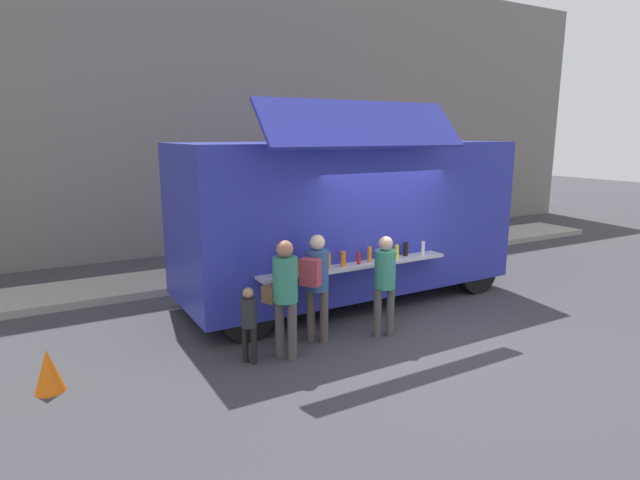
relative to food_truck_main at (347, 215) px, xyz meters
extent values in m
plane|color=#38383D|center=(0.03, -1.83, -1.63)|extent=(60.00, 60.00, 0.00)
cube|color=#9E998E|center=(-4.00, 2.62, -1.55)|extent=(28.00, 1.60, 0.15)
cube|color=slate|center=(-3.00, 6.52, 2.19)|extent=(32.00, 2.40, 7.63)
cube|color=#2A2FA1|center=(0.00, 0.02, 0.01)|extent=(6.32, 2.36, 2.68)
cube|color=#2A2FA1|center=(-0.62, -1.45, 1.65)|extent=(3.47, 0.73, 0.73)
cube|color=black|center=(-0.62, -1.07, 0.34)|extent=(3.29, 0.14, 1.21)
cube|color=#B7B7BC|center=(-0.62, -1.28, -0.61)|extent=(3.47, 0.39, 0.05)
cylinder|color=black|center=(-1.95, -1.31, -0.47)|extent=(0.08, 0.08, 0.23)
cylinder|color=orange|center=(-1.68, -1.30, -0.49)|extent=(0.08, 0.08, 0.19)
cylinder|color=red|center=(-1.40, -1.27, -0.46)|extent=(0.06, 0.06, 0.25)
cylinder|color=orange|center=(-1.16, -1.29, -0.46)|extent=(0.07, 0.07, 0.25)
cylinder|color=orange|center=(-0.89, -1.30, -0.46)|extent=(0.08, 0.08, 0.25)
cylinder|color=red|center=(-0.60, -1.31, -0.48)|extent=(0.06, 0.06, 0.19)
cylinder|color=orange|center=(-0.36, -1.26, -0.45)|extent=(0.07, 0.07, 0.26)
cylinder|color=orange|center=(-0.10, -1.25, -0.47)|extent=(0.08, 0.08, 0.21)
cylinder|color=yellow|center=(0.20, -1.27, -0.46)|extent=(0.07, 0.07, 0.23)
cylinder|color=black|center=(0.44, -1.22, -0.46)|extent=(0.08, 0.08, 0.24)
cylinder|color=silver|center=(0.74, -1.32, -0.46)|extent=(0.06, 0.06, 0.25)
cube|color=black|center=(3.09, 0.06, 0.50)|extent=(0.10, 1.94, 1.18)
cylinder|color=black|center=(2.43, 1.04, -1.18)|extent=(0.90, 0.28, 0.90)
cylinder|color=black|center=(2.45, -0.94, -1.18)|extent=(0.90, 0.28, 0.90)
cylinder|color=black|center=(-2.46, 0.98, -1.18)|extent=(0.90, 0.28, 0.90)
cylinder|color=black|center=(-2.44, -1.00, -1.18)|extent=(0.90, 0.28, 0.90)
cone|color=orange|center=(-5.16, -1.34, -1.35)|extent=(0.36, 0.36, 0.55)
cylinder|color=#2E6635|center=(4.08, 2.32, -1.14)|extent=(0.60, 0.60, 0.97)
cylinder|color=#484944|center=(-0.60, -1.86, -1.23)|extent=(0.12, 0.12, 0.79)
cylinder|color=#484944|center=(-0.40, -1.92, -1.23)|extent=(0.12, 0.12, 0.79)
cylinder|color=#328168|center=(-0.50, -1.89, -0.54)|extent=(0.33, 0.33, 0.59)
sphere|color=#D2A18A|center=(-0.50, -1.89, -0.14)|extent=(0.22, 0.22, 0.22)
cylinder|color=#50443E|center=(-1.58, -1.48, -1.22)|extent=(0.13, 0.13, 0.82)
cylinder|color=#50443E|center=(-1.44, -1.65, -1.22)|extent=(0.13, 0.13, 0.82)
cylinder|color=#2B4C85|center=(-1.51, -1.57, -0.50)|extent=(0.34, 0.34, 0.62)
sphere|color=beige|center=(-1.51, -1.57, -0.08)|extent=(0.23, 0.23, 0.23)
cube|color=#AB3843|center=(-1.72, -1.73, -0.47)|extent=(0.31, 0.33, 0.40)
cylinder|color=#494545|center=(-2.24, -1.77, -1.21)|extent=(0.13, 0.13, 0.84)
cylinder|color=#494545|center=(-2.14, -1.97, -1.21)|extent=(0.13, 0.13, 0.84)
cylinder|color=#307E63|center=(-2.19, -1.87, -0.47)|extent=(0.35, 0.35, 0.63)
sphere|color=#A36A51|center=(-2.19, -1.87, -0.04)|extent=(0.23, 0.23, 0.23)
cube|color=brown|center=(-2.32, -1.63, -0.74)|extent=(0.22, 0.25, 0.24)
cylinder|color=black|center=(-2.74, -1.72, -1.36)|extent=(0.08, 0.08, 0.53)
cylinder|color=black|center=(-2.67, -1.84, -1.36)|extent=(0.08, 0.08, 0.53)
cylinder|color=#252328|center=(-2.71, -1.78, -0.89)|extent=(0.22, 0.22, 0.40)
sphere|color=#9C7553|center=(-2.71, -1.78, -0.61)|extent=(0.15, 0.15, 0.15)
camera|label=1|loc=(-5.09, -8.04, 1.49)|focal=28.70mm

